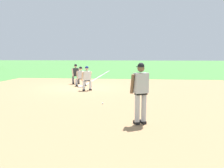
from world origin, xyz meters
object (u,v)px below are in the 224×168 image
baseball (103,103)px  first_baseman (81,75)px  umpire (76,73)px  baserunner (87,77)px  pitcher (141,90)px  first_base_bag (82,87)px

baseball → first_baseman: first_baseman is taller
umpire → baserunner: bearing=-153.2°
pitcher → first_baseman: size_ratio=1.39×
baserunner → umpire: 3.29m
umpire → first_baseman: bearing=-149.1°
baserunner → umpire: size_ratio=1.00×
first_base_bag → first_baseman: bearing=15.3°
first_base_bag → umpire: bearing=26.7°
first_baseman → umpire: (1.16, 0.69, 0.06)m
first_base_bag → baseball: (-4.86, -2.12, -0.01)m
first_baseman → umpire: size_ratio=0.92×
first_baseman → baserunner: size_ratio=0.92×
baserunner → umpire: (2.93, 1.48, 0.00)m
umpire → first_base_bag: bearing=-153.3°
pitcher → first_base_bag: bearing=26.2°
pitcher → baserunner: (6.12, 2.99, -0.27)m
first_base_bag → pitcher: size_ratio=0.20×
baseball → umpire: umpire is taller
first_base_bag → pitcher: bearing=-153.8°
baseball → first_baseman: size_ratio=0.06×
first_base_bag → baserunner: (-1.30, -0.66, 0.75)m
baserunner → first_base_bag: bearing=26.9°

